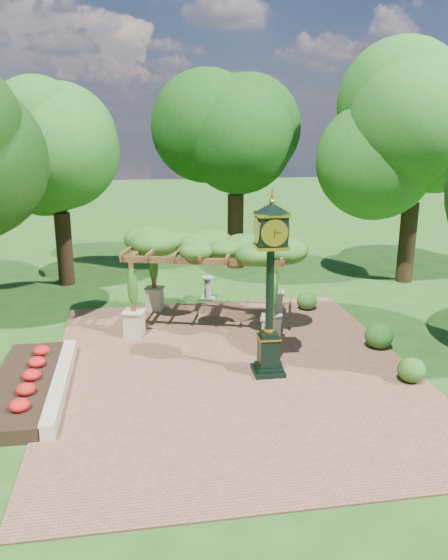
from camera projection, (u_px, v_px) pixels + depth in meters
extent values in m
plane|color=#1E4714|center=(239.00, 386.00, 14.36)|extent=(120.00, 120.00, 0.00)
cube|color=brown|center=(233.00, 369.00, 15.31)|extent=(10.00, 12.00, 0.04)
cube|color=#C6B793|center=(61.00, 383.00, 14.06)|extent=(0.35, 5.00, 0.40)
cube|color=red|center=(25.00, 386.00, 13.93)|extent=(1.50, 5.00, 0.36)
cube|color=black|center=(268.00, 370.00, 15.01)|extent=(0.86, 0.86, 0.13)
cube|color=black|center=(268.00, 351.00, 14.86)|extent=(0.54, 0.54, 0.94)
cube|color=#C68A2A|center=(269.00, 337.00, 14.75)|extent=(0.60, 0.60, 0.04)
cylinder|color=black|center=(270.00, 289.00, 14.38)|extent=(0.21, 0.21, 2.41)
cube|color=black|center=(271.00, 230.00, 13.96)|extent=(0.75, 0.75, 0.73)
cylinder|color=white|center=(275.00, 233.00, 13.60)|extent=(0.63, 0.05, 0.63)
cone|color=black|center=(272.00, 208.00, 13.80)|extent=(0.96, 0.96, 0.26)
sphere|color=#C68A2A|center=(272.00, 202.00, 13.76)|extent=(0.15, 0.15, 0.15)
cube|color=#BDB48D|center=(134.00, 324.00, 17.62)|extent=(0.72, 0.72, 0.80)
cube|color=brown|center=(132.00, 286.00, 17.28)|extent=(0.18, 0.18, 1.64)
cube|color=#BDB48D|center=(271.00, 330.00, 17.08)|extent=(0.72, 0.72, 0.80)
cube|color=brown|center=(272.00, 291.00, 16.74)|extent=(0.18, 0.18, 1.64)
cube|color=#BDB48D|center=(155.00, 299.00, 20.15)|extent=(0.72, 0.72, 0.80)
cube|color=brown|center=(153.00, 266.00, 19.81)|extent=(0.18, 0.18, 1.64)
cube|color=#BDB48D|center=(275.00, 304.00, 19.62)|extent=(0.72, 0.72, 0.80)
cube|color=brown|center=(275.00, 270.00, 19.28)|extent=(0.18, 0.18, 1.64)
cube|color=brown|center=(201.00, 261.00, 16.77)|extent=(4.96, 1.59, 0.19)
cube|color=brown|center=(213.00, 244.00, 19.31)|extent=(4.96, 1.59, 0.19)
ellipsoid|color=#285618|center=(208.00, 245.00, 17.97)|extent=(5.83, 4.52, 0.89)
cube|color=gray|center=(208.00, 298.00, 21.54)|extent=(0.66, 0.66, 0.09)
cylinder|color=gray|center=(208.00, 288.00, 21.42)|extent=(0.33, 0.33, 0.84)
cylinder|color=gray|center=(208.00, 277.00, 21.30)|extent=(0.62, 0.62, 0.05)
ellipsoid|color=#285819|center=(412.00, 370.00, 14.43)|extent=(0.87, 0.87, 0.67)
ellipsoid|color=#245919|center=(379.00, 336.00, 16.64)|extent=(1.14, 1.14, 0.78)
ellipsoid|color=#2F6A1E|center=(307.00, 301.00, 20.20)|extent=(0.98, 0.98, 0.67)
cylinder|color=black|center=(65.00, 249.00, 23.28)|extent=(0.68, 0.68, 3.11)
ellipsoid|color=#215A19|center=(57.00, 153.00, 22.20)|extent=(4.38, 4.38, 4.92)
cylinder|color=#362515|center=(235.00, 231.00, 26.11)|extent=(0.77, 0.77, 3.51)
ellipsoid|color=#133E0F|center=(236.00, 134.00, 24.89)|extent=(5.13, 5.13, 5.55)
cylinder|color=#302112|center=(407.00, 242.00, 23.69)|extent=(0.72, 0.72, 3.49)
ellipsoid|color=#235F1B|center=(417.00, 136.00, 22.47)|extent=(5.57, 5.57, 5.50)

